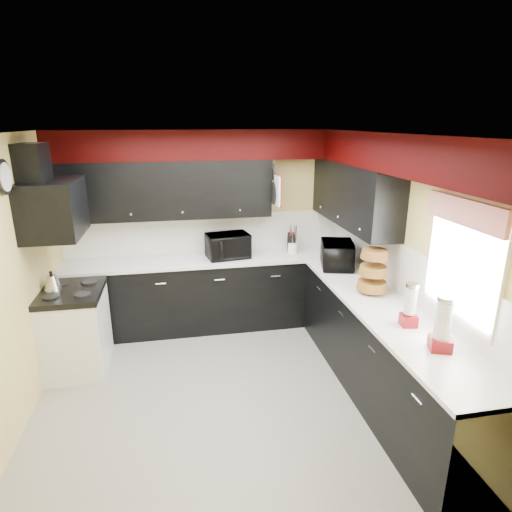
{
  "coord_description": "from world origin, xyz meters",
  "views": [
    {
      "loc": [
        -0.38,
        -3.67,
        2.59
      ],
      "look_at": [
        0.45,
        0.68,
        1.19
      ],
      "focal_mm": 30.0,
      "sensor_mm": 36.0,
      "label": 1
    }
  ],
  "objects_px": {
    "toaster_oven": "(228,246)",
    "utensil_crock": "(293,248)",
    "knife_block": "(292,243)",
    "microwave": "(337,255)",
    "kettle": "(52,282)"
  },
  "relations": [
    {
      "from": "microwave",
      "to": "utensil_crock",
      "type": "distance_m",
      "value": 0.73
    },
    {
      "from": "utensil_crock",
      "to": "knife_block",
      "type": "height_order",
      "value": "knife_block"
    },
    {
      "from": "microwave",
      "to": "utensil_crock",
      "type": "relative_size",
      "value": 3.75
    },
    {
      "from": "microwave",
      "to": "knife_block",
      "type": "relative_size",
      "value": 2.21
    },
    {
      "from": "utensil_crock",
      "to": "knife_block",
      "type": "bearing_deg",
      "value": 90.0
    },
    {
      "from": "utensil_crock",
      "to": "knife_block",
      "type": "relative_size",
      "value": 0.59
    },
    {
      "from": "microwave",
      "to": "kettle",
      "type": "height_order",
      "value": "microwave"
    },
    {
      "from": "toaster_oven",
      "to": "knife_block",
      "type": "distance_m",
      "value": 0.86
    },
    {
      "from": "toaster_oven",
      "to": "utensil_crock",
      "type": "distance_m",
      "value": 0.86
    },
    {
      "from": "microwave",
      "to": "toaster_oven",
      "type": "bearing_deg",
      "value": 78.56
    },
    {
      "from": "toaster_oven",
      "to": "knife_block",
      "type": "relative_size",
      "value": 2.17
    },
    {
      "from": "microwave",
      "to": "kettle",
      "type": "xyz_separation_m",
      "value": [
        -3.15,
        -0.09,
        -0.09
      ]
    },
    {
      "from": "toaster_oven",
      "to": "knife_block",
      "type": "bearing_deg",
      "value": -3.38
    },
    {
      "from": "toaster_oven",
      "to": "microwave",
      "type": "relative_size",
      "value": 0.98
    },
    {
      "from": "toaster_oven",
      "to": "knife_block",
      "type": "height_order",
      "value": "toaster_oven"
    }
  ]
}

